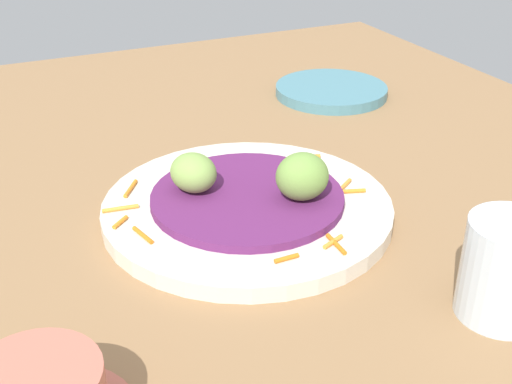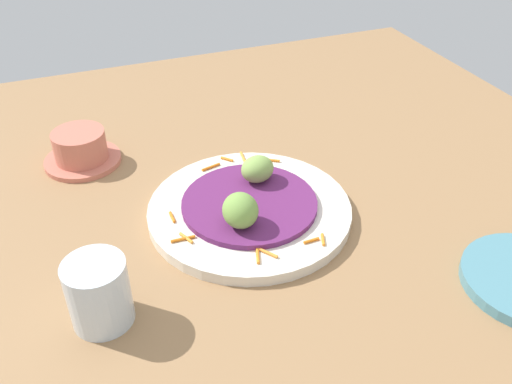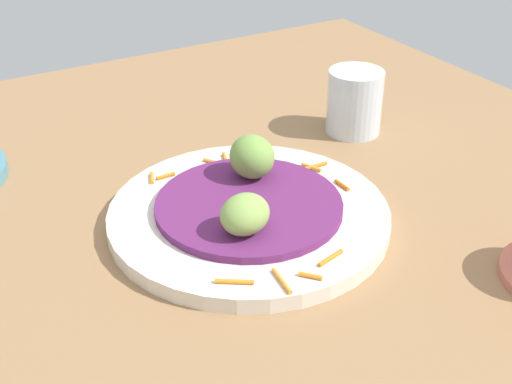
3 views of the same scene
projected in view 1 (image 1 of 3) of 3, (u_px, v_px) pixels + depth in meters
table_surface at (194, 207)px, 67.74cm from camera, size 110.00×110.00×2.00cm
main_plate at (247, 208)px, 63.93cm from camera, size 27.84×27.84×1.58cm
cabbage_bed at (247, 198)px, 63.36cm from camera, size 18.51×18.51×0.82cm
carrot_garnish at (249, 207)px, 62.24cm from camera, size 20.28×24.59×0.40cm
guac_scoop_left at (302, 176)px, 61.40cm from camera, size 4.98×5.39×4.53cm
guac_scoop_center at (193, 173)px, 62.98cm from camera, size 5.82×5.37×3.73cm
side_plate_small at (331, 91)px, 93.76cm from camera, size 15.74×15.74×1.42cm
water_glass at (507, 270)px, 49.37cm from camera, size 6.80×6.80×7.98cm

